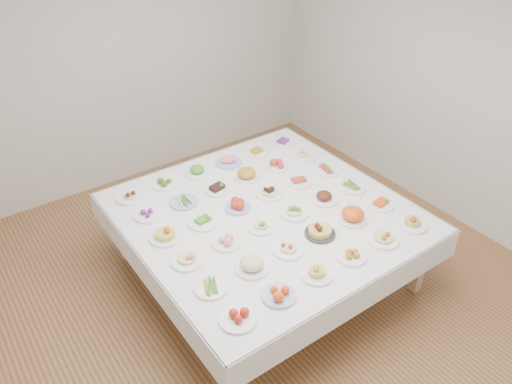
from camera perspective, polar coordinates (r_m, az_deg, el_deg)
room_envelope at (r=3.86m, az=-0.76°, el=9.44°), size 5.02×5.02×2.81m
display_table at (r=4.59m, az=1.09°, el=-2.84°), size 2.42×2.42×0.75m
dish_0 at (r=3.57m, az=-2.10°, el=-13.94°), size 0.27×0.27×0.11m
dish_1 at (r=3.71m, az=2.63°, el=-11.31°), size 0.25×0.25×0.12m
dish_2 at (r=3.89m, az=6.98°, el=-8.91°), size 0.24×0.24×0.13m
dish_3 at (r=4.10m, az=10.88°, el=-6.94°), size 0.24×0.24×0.10m
dish_4 at (r=4.31m, az=14.36°, el=-4.70°), size 0.27×0.27×0.15m
dish_5 at (r=4.55m, az=17.47°, el=-3.02°), size 0.26×0.26×0.15m
dish_6 at (r=3.80m, az=-5.20°, el=-10.71°), size 0.27×0.25×0.06m
dish_7 at (r=3.91m, az=-0.46°, el=-8.02°), size 0.29×0.29×0.16m
dish_8 at (r=4.09m, az=3.72°, el=-6.21°), size 0.25×0.25×0.12m
dish_9 at (r=4.27m, az=7.37°, el=-4.00°), size 0.26×0.26×0.17m
dish_10 at (r=4.47m, az=11.02°, el=-2.39°), size 0.29×0.29×0.16m
dish_11 at (r=4.73m, az=14.09°, el=-1.11°), size 0.25×0.25×0.11m
dish_12 at (r=4.02m, az=-7.92°, el=-7.22°), size 0.26×0.26×0.14m
dish_13 at (r=4.16m, az=-3.40°, el=-5.45°), size 0.24×0.24×0.11m
dish_14 at (r=4.32m, az=0.54°, el=-3.64°), size 0.24×0.24×0.11m
dish_15 at (r=4.49m, az=4.37°, el=-1.98°), size 0.25×0.25×0.13m
dish_16 at (r=4.69m, az=7.80°, el=-0.39°), size 0.26×0.26×0.13m
dish_17 at (r=4.93m, az=10.88°, el=0.66°), size 0.27×0.27×0.06m
dish_18 at (r=4.27m, az=-10.41°, el=-4.46°), size 0.27×0.27×0.16m
dish_19 at (r=4.40m, az=-6.09°, el=-3.10°), size 0.27×0.27×0.11m
dish_20 at (r=4.55m, az=-2.12°, el=-1.40°), size 0.24×0.24×0.11m
dish_21 at (r=4.72m, az=1.58°, el=0.41°), size 0.27×0.27×0.15m
dish_22 at (r=4.93m, az=4.93°, el=1.47°), size 0.26×0.26×0.11m
dish_23 at (r=5.15m, az=8.07°, el=2.60°), size 0.27×0.26×0.06m
dish_24 at (r=4.57m, az=-12.28°, el=-2.40°), size 0.24×0.24×0.09m
dish_25 at (r=4.68m, az=-8.24°, el=-1.01°), size 0.26×0.26×0.06m
dish_26 at (r=4.81m, az=-4.47°, el=0.53°), size 0.25×0.25×0.10m
dish_27 at (r=4.97m, az=-1.08°, el=2.23°), size 0.23×0.23×0.14m
dish_28 at (r=5.16m, az=2.44°, el=3.26°), size 0.24×0.24×0.11m
dish_29 at (r=5.36m, az=5.47°, el=4.38°), size 0.25×0.25×0.12m
dish_30 at (r=4.83m, az=-14.19°, el=-0.20°), size 0.26×0.26×0.13m
dish_31 at (r=4.95m, az=-10.40°, el=1.07°), size 0.24×0.24×0.09m
dish_32 at (r=5.08m, az=-6.75°, el=2.61°), size 0.25×0.25×0.13m
dish_33 at (r=5.23m, az=-3.17°, el=3.72°), size 0.27×0.27×0.11m
dish_34 at (r=5.41m, az=0.03°, el=4.73°), size 0.26×0.26×0.10m
dish_35 at (r=5.62m, az=3.09°, el=5.90°), size 0.27×0.27×0.11m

